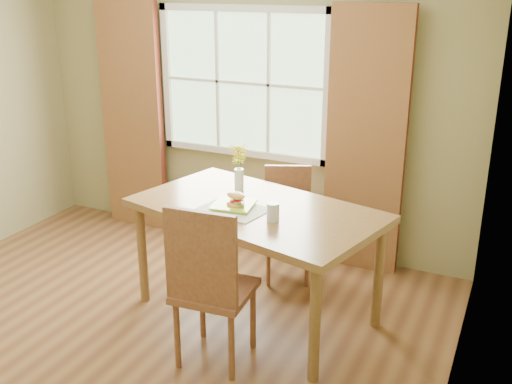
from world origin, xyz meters
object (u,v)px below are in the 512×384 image
at_px(croissant_sandwich, 236,200).
at_px(water_glass, 273,212).
at_px(flower_vase, 239,162).
at_px(dining_table, 256,218).
at_px(chair_far, 288,218).
at_px(chair_near, 208,282).

xyz_separation_m(croissant_sandwich, water_glass, (0.32, -0.08, -0.01)).
relative_size(croissant_sandwich, flower_vase, 0.47).
relative_size(dining_table, croissant_sandwich, 11.22).
bearing_deg(chair_far, water_glass, -97.98).
distance_m(chair_far, croissant_sandwich, 0.91).
height_order(chair_near, water_glass, chair_near).
bearing_deg(water_glass, flower_vase, 137.16).
distance_m(dining_table, croissant_sandwich, 0.22).
xyz_separation_m(dining_table, croissant_sandwich, (-0.10, -0.11, 0.16)).
relative_size(water_glass, flower_vase, 0.34).
bearing_deg(chair_near, croissant_sandwich, 96.01).
distance_m(dining_table, chair_near, 0.73).
relative_size(chair_near, water_glass, 8.81).
xyz_separation_m(chair_near, flower_vase, (-0.26, 0.96, 0.47)).
xyz_separation_m(dining_table, flower_vase, (-0.25, 0.24, 0.32)).
relative_size(dining_table, chair_far, 2.09).
bearing_deg(water_glass, dining_table, 138.50).
relative_size(chair_far, water_glass, 7.32).
height_order(croissant_sandwich, flower_vase, flower_vase).
relative_size(chair_near, chair_far, 1.20).
distance_m(chair_near, flower_vase, 1.10).
xyz_separation_m(chair_far, water_glass, (0.24, -0.88, 0.40)).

